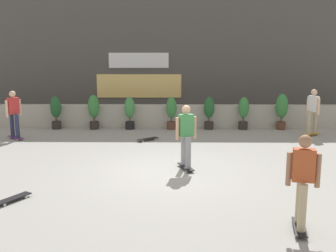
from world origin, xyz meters
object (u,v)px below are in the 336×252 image
Objects in this scene: potted_plant_0 at (56,111)px; skater_far_left at (186,134)px; potted_plant_6 at (282,109)px; potted_plant_3 at (171,112)px; skater_by_wall_left at (303,178)px; potted_plant_2 at (130,111)px; potted_plant_4 at (209,111)px; skateboard_near_camera at (13,198)px; skater_by_wall_right at (313,110)px; skateboard_aside at (148,139)px; potted_plant_1 at (94,110)px; potted_plant_5 at (243,112)px; skater_mid_plaza at (14,113)px.

skater_far_left is at bearing -47.38° from potted_plant_0.
potted_plant_3 is at bearing 180.00° from potted_plant_6.
potted_plant_2 is at bearing 113.45° from skater_by_wall_left.
potted_plant_3 is at bearing 180.00° from potted_plant_4.
potted_plant_3 is 8.35m from skateboard_near_camera.
skater_by_wall_right is (9.65, -1.18, 0.22)m from potted_plant_0.
potted_plant_6 is 0.83× the size of skater_by_wall_left.
skater_by_wall_left reaches higher than potted_plant_0.
potted_plant_6 is (2.84, 0.00, 0.10)m from potted_plant_4.
potted_plant_3 is 1.62× the size of skateboard_near_camera.
potted_plant_6 reaches higher than skateboard_aside.
potted_plant_2 is at bearing 180.00° from potted_plant_4.
skater_far_left is at bearing -57.33° from potted_plant_1.
potted_plant_3 is 0.75× the size of skater_by_wall_right.
potted_plant_0 is at bearing 180.00° from potted_plant_5.
skateboard_aside is at bearing -171.70° from skater_by_wall_right.
skater_by_wall_left is 7.61m from skateboard_aside.
potted_plant_2 reaches higher than skateboard_aside.
potted_plant_3 is at bearing 68.36° from skateboard_aside.
potted_plant_5 is at bearing 0.00° from potted_plant_2.
potted_plant_5 is (2.82, 0.00, -0.00)m from potted_plant_3.
potted_plant_3 is 0.75× the size of skater_far_left.
potted_plant_0 is at bearing 132.62° from skater_far_left.
potted_plant_1 is 6.38m from skater_far_left.
potted_plant_3 is at bearing 0.00° from potted_plant_1.
skateboard_aside is (-5.12, -2.04, -0.74)m from potted_plant_6.
potted_plant_6 is 0.83× the size of skater_by_wall_right.
potted_plant_1 is 1.05× the size of potted_plant_4.
potted_plant_2 is 3.11m from potted_plant_4.
potted_plant_5 is 0.75× the size of skater_by_wall_right.
skater_mid_plaza is (-9.78, -1.85, 0.14)m from potted_plant_6.
potted_plant_2 is 0.75× the size of skater_far_left.
potted_plant_2 is at bearing 112.10° from skateboard_aside.
skateboard_near_camera is (-7.56, -7.66, -0.74)m from potted_plant_6.
skateboard_aside is at bearing -28.63° from potted_plant_0.
skateboard_aside is at bearing -67.90° from potted_plant_2.
potted_plant_4 reaches higher than skateboard_near_camera.
skater_far_left is at bearing -85.83° from potted_plant_3.
skater_by_wall_right is (0.79, -1.18, 0.14)m from potted_plant_6.
skater_by_wall_right is at bearing -8.23° from potted_plant_1.
potted_plant_0 reaches higher than potted_plant_2.
skateboard_near_camera is (-1.61, -7.66, -0.64)m from potted_plant_2.
skater_far_left is (2.03, -5.37, 0.24)m from potted_plant_2.
potted_plant_4 is 3.82m from skater_by_wall_right.
skater_by_wall_left is (2.24, -8.95, 0.24)m from potted_plant_3.
potted_plant_5 is (7.37, 0.00, -0.02)m from potted_plant_0.
potted_plant_0 is 4.55m from potted_plant_3.
potted_plant_0 reaches higher than potted_plant_3.
potted_plant_0 is at bearing 180.00° from potted_plant_4.
potted_plant_2 is 5.75m from skater_far_left.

